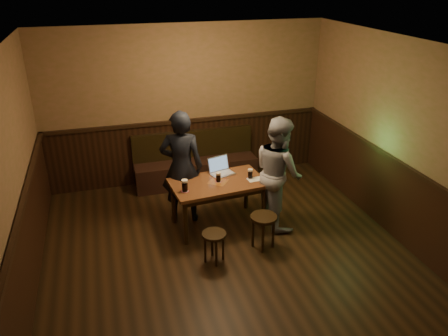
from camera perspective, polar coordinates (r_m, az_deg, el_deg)
name	(u,v)px	position (r m, az deg, el deg)	size (l,w,h in m)	color
room	(234,183)	(5.35, 1.27, -2.03)	(5.04, 6.04, 2.84)	black
bench	(195,167)	(7.96, -3.75, 0.17)	(2.20, 0.50, 0.95)	black
pub_table	(218,187)	(6.48, -0.78, -2.56)	(1.44, 0.91, 0.74)	#503317
stool_left	(214,239)	(5.84, -1.30, -9.23)	(0.33, 0.33, 0.44)	black
stool_right	(264,222)	(6.11, 5.18, -7.08)	(0.48, 0.48, 0.50)	black
pint_left	(185,186)	(6.15, -5.14, -2.29)	(0.12, 0.12, 0.18)	maroon
pint_mid	(218,177)	(6.40, -0.74, -1.20)	(0.10, 0.10, 0.15)	maroon
pint_right	(250,174)	(6.52, 3.45, -0.74)	(0.09, 0.09, 0.15)	maroon
laptop	(221,169)	(6.67, -0.46, -0.16)	(0.41, 0.36, 0.25)	silver
menu	(255,179)	(6.51, 4.05, -1.49)	(0.22, 0.15, 0.00)	silver
person_suit	(182,167)	(6.58, -5.56, 0.12)	(0.64, 0.42, 1.77)	black
person_grey	(278,172)	(6.51, 7.11, -0.54)	(0.83, 0.65, 1.70)	gray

